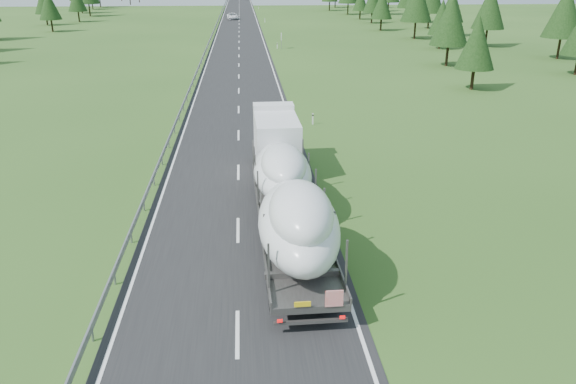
{
  "coord_description": "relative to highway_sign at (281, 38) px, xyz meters",
  "views": [
    {
      "loc": [
        0.48,
        -17.66,
        12.77
      ],
      "look_at": [
        2.6,
        8.61,
        2.23
      ],
      "focal_mm": 35.0,
      "sensor_mm": 36.0,
      "label": 1
    }
  ],
  "objects": [
    {
      "name": "highway_sign",
      "position": [
        0.0,
        0.0,
        0.0
      ],
      "size": [
        0.08,
        0.9,
        2.6
      ],
      "color": "slate",
      "rests_on": "ground"
    },
    {
      "name": "distant_van",
      "position": [
        -8.97,
        59.66,
        -0.98
      ],
      "size": [
        3.1,
        6.13,
        1.66
      ],
      "primitive_type": "imported",
      "rotation": [
        0.0,
        0.0,
        0.06
      ],
      "color": "white",
      "rests_on": "ground"
    },
    {
      "name": "boat_truck",
      "position": [
        -4.6,
        -70.61,
        0.63
      ],
      "size": [
        3.6,
        21.64,
        4.66
      ],
      "color": "white",
      "rests_on": "ground"
    },
    {
      "name": "marker_posts",
      "position": [
        -0.7,
        75.0,
        -1.27
      ],
      "size": [
        0.13,
        350.08,
        1.0
      ],
      "color": "silver",
      "rests_on": "ground"
    },
    {
      "name": "guardrail",
      "position": [
        -12.5,
        19.94,
        -1.21
      ],
      "size": [
        0.1,
        400.0,
        0.76
      ],
      "color": "slate",
      "rests_on": "ground"
    },
    {
      "name": "ground",
      "position": [
        -7.2,
        -80.0,
        -1.81
      ],
      "size": [
        400.0,
        400.0,
        0.0
      ],
      "primitive_type": "plane",
      "color": "#2A4D19",
      "rests_on": "ground"
    },
    {
      "name": "road_surface",
      "position": [
        -7.2,
        20.0,
        -1.8
      ],
      "size": [
        10.0,
        400.0,
        0.02
      ],
      "primitive_type": "cube",
      "color": "black",
      "rests_on": "ground"
    }
  ]
}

